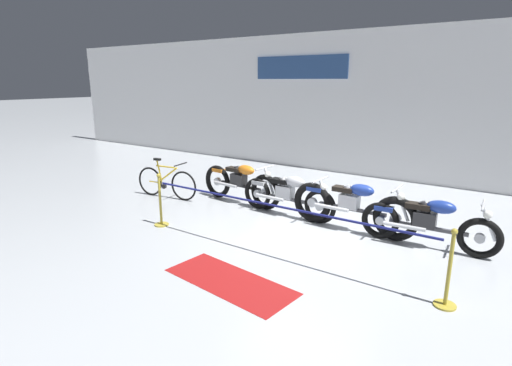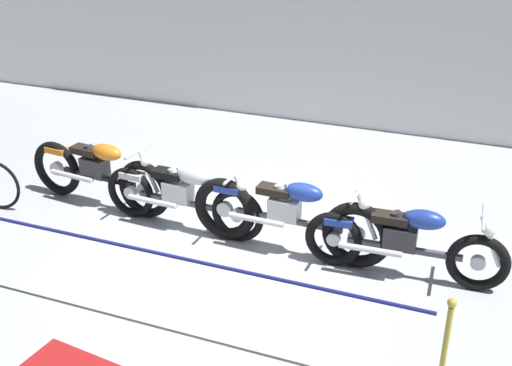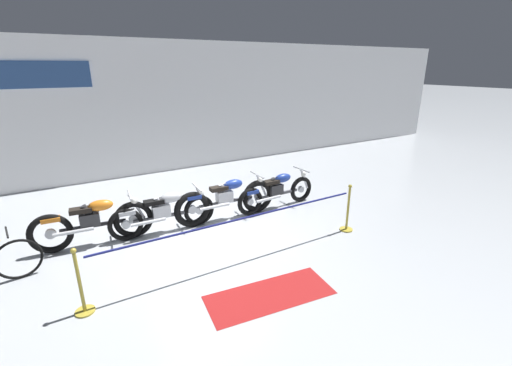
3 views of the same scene
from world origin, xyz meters
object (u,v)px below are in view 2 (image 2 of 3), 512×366
at_px(stanchion_far_left, 69,252).
at_px(motorcycle_blue_3, 405,242).
at_px(motorcycle_orange_0, 99,172).
at_px(motorcycle_silver_1, 182,195).
at_px(motorcycle_blue_2, 289,216).

bearing_deg(stanchion_far_left, motorcycle_blue_3, 30.28).
height_order(motorcycle_orange_0, motorcycle_silver_1, motorcycle_orange_0).
bearing_deg(motorcycle_blue_3, motorcycle_orange_0, 176.19).
relative_size(motorcycle_silver_1, motorcycle_blue_2, 0.91).
xyz_separation_m(motorcycle_silver_1, stanchion_far_left, (-0.28, -1.92, 0.19)).
bearing_deg(motorcycle_orange_0, motorcycle_silver_1, -7.11).
distance_m(motorcycle_orange_0, motorcycle_blue_3, 4.18).
distance_m(motorcycle_silver_1, motorcycle_blue_2, 1.44).
bearing_deg(motorcycle_orange_0, motorcycle_blue_3, -3.81).
distance_m(motorcycle_blue_2, stanchion_far_left, 2.53).
bearing_deg(motorcycle_orange_0, motorcycle_blue_2, -4.85).
xyz_separation_m(motorcycle_orange_0, stanchion_far_left, (1.07, -2.09, 0.17)).
distance_m(motorcycle_silver_1, motorcycle_blue_3, 2.82).
bearing_deg(stanchion_far_left, motorcycle_orange_0, 117.23).
relative_size(motorcycle_blue_2, stanchion_far_left, 0.47).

